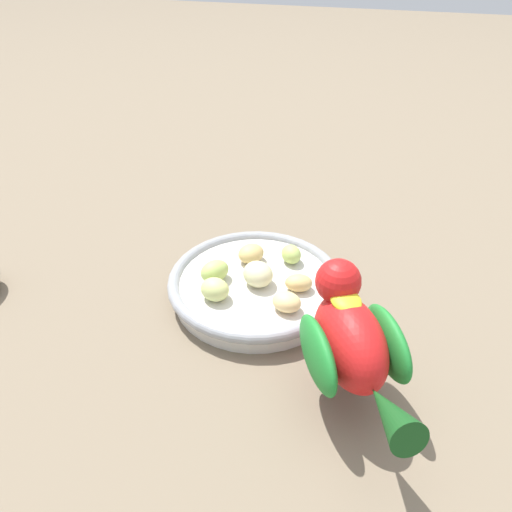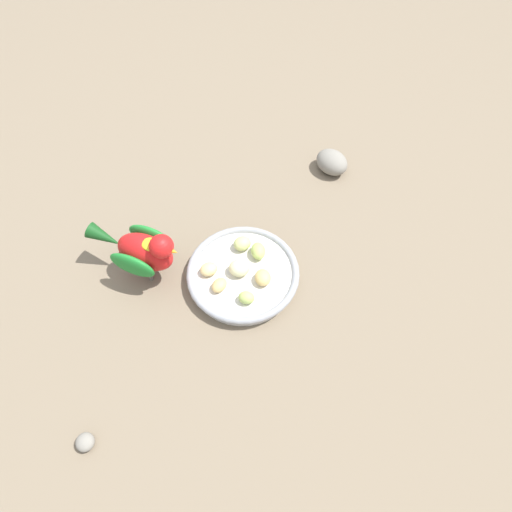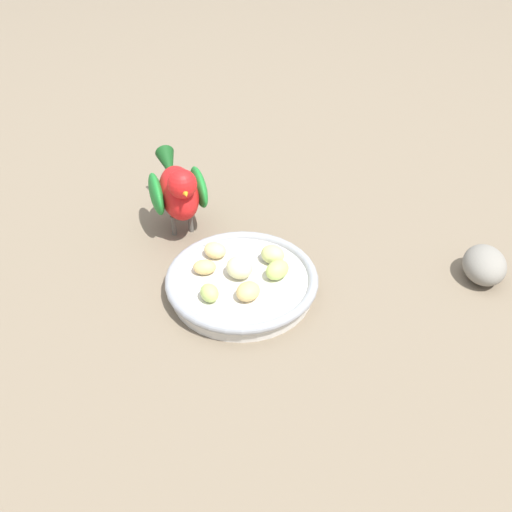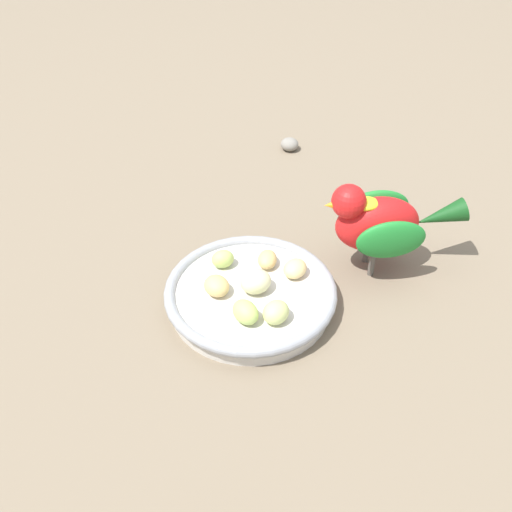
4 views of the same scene
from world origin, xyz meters
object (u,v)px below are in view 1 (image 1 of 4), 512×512
Objects in this scene: apple_piece_3 at (215,271)px; parrot at (352,341)px; apple_piece_2 at (258,274)px; apple_piece_5 at (252,254)px; apple_piece_6 at (299,283)px; apple_piece_0 at (291,254)px; apple_piece_4 at (215,289)px; feeding_bowl at (256,285)px; apple_piece_1 at (287,302)px.

parrot is (-0.11, -0.16, 0.04)m from apple_piece_3.
apple_piece_2 reaches higher than apple_piece_5.
apple_piece_6 is at bearing -85.47° from apple_piece_3.
parrot reaches higher than apple_piece_6.
apple_piece_2 is 1.06× the size of apple_piece_3.
apple_piece_0 is 0.16× the size of parrot.
apple_piece_6 is at bearing -121.01° from apple_piece_5.
apple_piece_3 reaches higher than apple_piece_0.
parrot reaches higher than apple_piece_0.
feeding_bowl is at bearing -39.05° from apple_piece_4.
apple_piece_3 reaches higher than apple_piece_6.
apple_piece_2 reaches higher than feeding_bowl.
feeding_bowl is 0.06m from apple_piece_0.
apple_piece_3 is at bearing 19.45° from apple_piece_4.
apple_piece_3 is at bearing 103.27° from feeding_bowl.
apple_piece_1 is 0.98× the size of apple_piece_4.
apple_piece_2 is 1.13× the size of apple_piece_4.
feeding_bowl is 5.83× the size of apple_piece_3.
parrot is at bearing -150.49° from apple_piece_6.
apple_piece_1 reaches higher than apple_piece_6.
apple_piece_0 is at bearing -53.01° from apple_piece_3.
apple_piece_4 reaches higher than apple_piece_5.
apple_piece_3 is at bearing 126.99° from apple_piece_0.
apple_piece_5 is at bearing 21.49° from feeding_bowl.
apple_piece_0 is at bearing -0.68° from parrot.
apple_piece_0 is 0.19m from parrot.
apple_piece_3 is 1.07× the size of apple_piece_4.
apple_piece_0 is 0.11m from apple_piece_4.
apple_piece_3 reaches higher than feeding_bowl.
apple_piece_2 reaches higher than apple_piece_1.
apple_piece_1 is at bearing -131.52° from feeding_bowl.
apple_piece_4 is at bearing 134.20° from apple_piece_2.
apple_piece_0 reaches higher than apple_piece_1.
feeding_bowl is at bearing 86.53° from apple_piece_6.
feeding_bowl is at bearing 16.27° from parrot.
apple_piece_0 is at bearing 8.80° from apple_piece_1.
parrot reaches higher than feeding_bowl.
apple_piece_4 is 0.99× the size of apple_piece_5.
parrot reaches higher than apple_piece_3.
feeding_bowl is 6.41× the size of apple_piece_1.
apple_piece_2 reaches higher than apple_piece_3.
parrot is at bearing -135.87° from apple_piece_2.
apple_piece_2 is at bearing 152.28° from apple_piece_0.
apple_piece_3 is 0.09m from apple_piece_6.
apple_piece_6 is (0.00, -0.05, -0.00)m from apple_piece_2.
apple_piece_6 is 0.18× the size of parrot.
apple_piece_4 is (-0.04, 0.04, -0.00)m from apple_piece_2.
apple_piece_6 is (-0.00, -0.05, 0.02)m from feeding_bowl.
apple_piece_3 is at bearing 27.93° from parrot.
apple_piece_4 is (-0.00, 0.08, 0.00)m from apple_piece_1.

